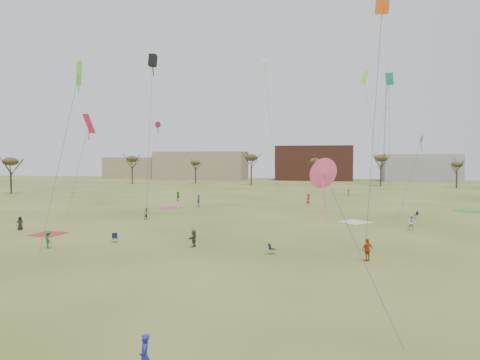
% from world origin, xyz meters
% --- Properties ---
extents(ground, '(260.00, 260.00, 0.00)m').
position_xyz_m(ground, '(0.00, 0.00, 0.00)').
color(ground, '#3E4F18').
rests_on(ground, ground).
extents(flyer_near_center, '(1.15, 1.05, 1.55)m').
position_xyz_m(flyer_near_center, '(-14.68, 0.57, 0.77)').
color(flyer_near_center, '#20612F').
rests_on(flyer_near_center, ground).
extents(flyer_near_right, '(0.58, 0.69, 1.61)m').
position_xyz_m(flyer_near_right, '(2.58, -18.00, 0.80)').
color(flyer_near_right, '#22279E').
rests_on(flyer_near_right, ground).
extents(spectator_fore_a, '(1.07, 0.96, 1.75)m').
position_xyz_m(spectator_fore_a, '(12.03, 1.29, 0.87)').
color(spectator_fore_a, '#AE481D').
rests_on(spectator_fore_a, ground).
extents(spectator_fore_b, '(0.89, 0.94, 1.54)m').
position_xyz_m(spectator_fore_b, '(-13.35, 18.18, 0.77)').
color(spectator_fore_b, '#846654').
rests_on(spectator_fore_b, ground).
extents(spectator_fore_c, '(0.60, 1.46, 1.53)m').
position_xyz_m(spectator_fore_c, '(-2.48, 3.60, 0.76)').
color(spectator_fore_c, '#4F4538').
rests_on(spectator_fore_c, ground).
extents(flyer_mid_a, '(0.86, 0.79, 1.48)m').
position_xyz_m(flyer_mid_a, '(-23.64, 8.18, 0.74)').
color(flyer_mid_a, black).
rests_on(flyer_mid_a, ground).
extents(spectator_mid_d, '(0.67, 1.19, 1.91)m').
position_xyz_m(spectator_mid_d, '(-11.00, 32.97, 0.96)').
color(spectator_mid_d, '#A5458F').
rests_on(spectator_mid_d, ground).
extents(spectator_mid_e, '(0.93, 0.78, 1.73)m').
position_xyz_m(spectator_mid_e, '(18.04, 16.03, 0.86)').
color(spectator_mid_e, silver).
rests_on(spectator_mid_e, ground).
extents(flyer_far_a, '(1.06, 1.66, 1.71)m').
position_xyz_m(flyer_far_a, '(-17.33, 40.93, 0.86)').
color(flyer_far_a, '#26723D').
rests_on(flyer_far_a, ground).
extents(flyer_far_b, '(0.87, 0.97, 1.67)m').
position_xyz_m(flyer_far_b, '(6.05, 41.58, 0.84)').
color(flyer_far_b, '#C1213F').
rests_on(flyer_far_b, ground).
extents(flyer_far_c, '(0.59, 0.94, 1.40)m').
position_xyz_m(flyer_far_c, '(13.52, 56.25, 0.70)').
color(flyer_far_c, navy).
rests_on(flyer_far_c, ground).
extents(blanket_red, '(3.15, 3.15, 0.03)m').
position_xyz_m(blanket_red, '(-19.00, 6.57, 0.00)').
color(blanket_red, '#AC222C').
rests_on(blanket_red, ground).
extents(blanket_cream, '(4.50, 4.50, 0.03)m').
position_xyz_m(blanket_cream, '(12.46, 21.12, 0.00)').
color(blanket_cream, beige).
rests_on(blanket_cream, ground).
extents(blanket_plum, '(3.62, 3.62, 0.03)m').
position_xyz_m(blanket_plum, '(-14.68, 30.87, 0.00)').
color(blanket_plum, '#B2376E').
rests_on(blanket_plum, ground).
extents(blanket_olive, '(4.87, 4.87, 0.03)m').
position_xyz_m(blanket_olive, '(29.69, 35.42, 0.00)').
color(blanket_olive, '#308436').
rests_on(blanket_olive, ground).
extents(camp_chair_left, '(0.73, 0.74, 0.87)m').
position_xyz_m(camp_chair_left, '(-10.21, 4.00, 0.26)').
color(camp_chair_left, '#131536').
rests_on(camp_chair_left, ground).
extents(camp_chair_center, '(0.72, 0.70, 0.87)m').
position_xyz_m(camp_chair_center, '(4.64, 2.19, 0.26)').
color(camp_chair_center, '#121D33').
rests_on(camp_chair_center, ground).
extents(camp_chair_right, '(0.68, 0.65, 0.87)m').
position_xyz_m(camp_chair_right, '(20.46, 26.27, 0.26)').
color(camp_chair_right, black).
rests_on(camp_chair_right, ground).
extents(kites_aloft, '(71.98, 67.42, 25.96)m').
position_xyz_m(kites_aloft, '(-3.99, 27.17, 18.63)').
color(kites_aloft, '#D41945').
rests_on(kites_aloft, ground).
extents(tree_line, '(117.44, 49.32, 8.91)m').
position_xyz_m(tree_line, '(-2.85, 79.12, 7.09)').
color(tree_line, '#3A2B1E').
rests_on(tree_line, ground).
extents(building_tan, '(32.00, 14.00, 10.00)m').
position_xyz_m(building_tan, '(-35.00, 115.00, 5.00)').
color(building_tan, '#937F60').
rests_on(building_tan, ground).
extents(building_brick, '(26.00, 16.00, 12.00)m').
position_xyz_m(building_brick, '(5.00, 120.00, 6.00)').
color(building_brick, brown).
rests_on(building_brick, ground).
extents(building_grey, '(24.00, 12.00, 9.00)m').
position_xyz_m(building_grey, '(40.00, 118.00, 4.50)').
color(building_grey, gray).
rests_on(building_grey, ground).
extents(building_tan_west, '(20.00, 12.00, 8.00)m').
position_xyz_m(building_tan_west, '(-65.00, 122.00, 4.00)').
color(building_tan_west, '#937F60').
rests_on(building_tan_west, ground).
extents(radio_tower, '(1.51, 1.72, 41.00)m').
position_xyz_m(radio_tower, '(30.00, 125.00, 19.21)').
color(radio_tower, '#9EA3A8').
rests_on(radio_tower, ground).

